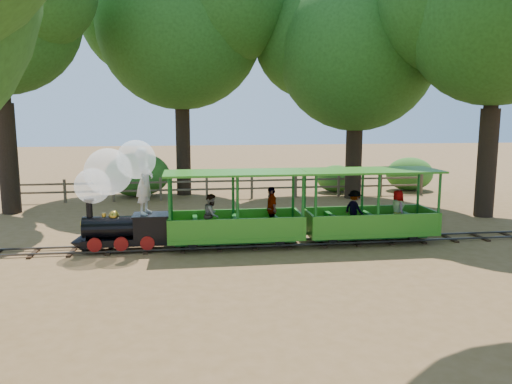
{
  "coord_description": "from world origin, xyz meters",
  "views": [
    {
      "loc": [
        -1.81,
        -13.78,
        3.79
      ],
      "look_at": [
        0.15,
        0.5,
        1.49
      ],
      "focal_mm": 35.0,
      "sensor_mm": 36.0,
      "label": 1
    }
  ],
  "objects": [
    {
      "name": "oak_ne",
      "position": [
        5.47,
        7.59,
        6.77
      ],
      "size": [
        8.6,
        7.57,
        9.86
      ],
      "color": "#2D2116",
      "rests_on": "ground"
    },
    {
      "name": "shrub_mid_e",
      "position": [
        5.27,
        9.3,
        0.65
      ],
      "size": [
        1.87,
        1.43,
        1.29
      ],
      "primitive_type": "ellipsoid",
      "color": "#2D6B1E",
      "rests_on": "ground"
    },
    {
      "name": "shrub_mid_w",
      "position": [
        -4.08,
        9.3,
        1.0
      ],
      "size": [
        2.9,
        2.23,
        2.0
      ],
      "primitive_type": "ellipsoid",
      "color": "#2D6B1E",
      "rests_on": "ground"
    },
    {
      "name": "fence",
      "position": [
        0.0,
        8.0,
        0.58
      ],
      "size": [
        18.1,
        0.1,
        1.0
      ],
      "color": "brown",
      "rests_on": "ground"
    },
    {
      "name": "carriage_front",
      "position": [
        -0.45,
        -0.0,
        0.83
      ],
      "size": [
        3.95,
        1.61,
        2.05
      ],
      "color": "#32831C",
      "rests_on": "track"
    },
    {
      "name": "oak_nc",
      "position": [
        -2.04,
        9.6,
        7.99
      ],
      "size": [
        9.25,
        8.14,
        11.3
      ],
      "color": "#2D2116",
      "rests_on": "ground"
    },
    {
      "name": "ground",
      "position": [
        0.0,
        0.0,
        0.0
      ],
      "size": [
        90.0,
        90.0,
        0.0
      ],
      "primitive_type": "plane",
      "color": "olive",
      "rests_on": "ground"
    },
    {
      "name": "locomotive",
      "position": [
        -3.71,
        0.07,
        1.76
      ],
      "size": [
        2.72,
        1.28,
        3.12
      ],
      "color": "black",
      "rests_on": "ground"
    },
    {
      "name": "track",
      "position": [
        0.0,
        0.0,
        0.07
      ],
      "size": [
        22.0,
        1.0,
        0.1
      ],
      "color": "#3F3D3A",
      "rests_on": "ground"
    },
    {
      "name": "carriage_rear",
      "position": [
        3.49,
        0.03,
        0.82
      ],
      "size": [
        3.95,
        1.61,
        2.05
      ],
      "color": "#32831C",
      "rests_on": "track"
    },
    {
      "name": "oak_e",
      "position": [
        8.97,
        3.08,
        7.43
      ],
      "size": [
        7.78,
        6.84,
        10.23
      ],
      "color": "#2D2116",
      "rests_on": "ground"
    },
    {
      "name": "shrub_east",
      "position": [
        9.0,
        9.3,
        0.81
      ],
      "size": [
        2.34,
        1.8,
        1.62
      ],
      "primitive_type": "ellipsoid",
      "color": "#2D6B1E",
      "rests_on": "ground"
    },
    {
      "name": "shrub_west",
      "position": [
        -4.08,
        9.3,
        0.72
      ],
      "size": [
        2.08,
        1.6,
        1.44
      ],
      "primitive_type": "ellipsoid",
      "color": "#2D6B1E",
      "rests_on": "ground"
    }
  ]
}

